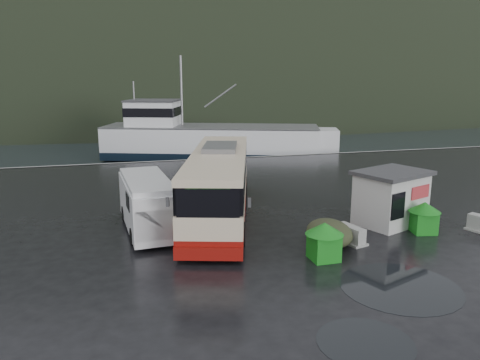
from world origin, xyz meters
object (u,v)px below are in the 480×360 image
object	(u,v)px
waste_bin_left	(323,259)
ticket_kiosk	(389,224)
coach_bus	(219,216)
jersey_barrier_a	(350,242)
dome_tent	(329,244)
white_van	(149,230)
fishing_trawler	(211,144)
waste_bin_right	(422,232)

from	to	relation	value
waste_bin_left	ticket_kiosk	world-z (taller)	ticket_kiosk
coach_bus	jersey_barrier_a	size ratio (longest dim) A/B	8.53
dome_tent	jersey_barrier_a	distance (m)	0.99
white_van	jersey_barrier_a	distance (m)	8.93
waste_bin_left	fishing_trawler	xyz separation A→B (m)	(1.71, 30.64, 0.00)
coach_bus	ticket_kiosk	size ratio (longest dim) A/B	3.77
waste_bin_left	fishing_trawler	world-z (taller)	fishing_trawler
waste_bin_right	fishing_trawler	xyz separation A→B (m)	(-3.88, 28.89, 0.00)
waste_bin_left	waste_bin_right	size ratio (longest dim) A/B	1.04
coach_bus	waste_bin_right	bearing A→B (deg)	-13.33
ticket_kiosk	fishing_trawler	xyz separation A→B (m)	(-3.13, 27.39, 0.00)
waste_bin_left	dome_tent	size ratio (longest dim) A/B	0.57
dome_tent	ticket_kiosk	size ratio (longest dim) A/B	0.79
coach_bus	jersey_barrier_a	bearing A→B (deg)	-31.53
ticket_kiosk	waste_bin_right	bearing A→B (deg)	-84.61
white_van	jersey_barrier_a	bearing A→B (deg)	-29.73
white_van	waste_bin_right	xyz separation A→B (m)	(11.81, -3.47, 0.00)
white_van	waste_bin_left	world-z (taller)	white_van
white_van	dome_tent	world-z (taller)	white_van
dome_tent	jersey_barrier_a	xyz separation A→B (m)	(0.99, 0.01, 0.00)
coach_bus	fishing_trawler	xyz separation A→B (m)	(4.38, 24.24, 0.00)
ticket_kiosk	fishing_trawler	bearing A→B (deg)	75.37
waste_bin_left	ticket_kiosk	bearing A→B (deg)	33.88
dome_tent	ticket_kiosk	xyz separation A→B (m)	(3.96, 1.83, 0.00)
coach_bus	fishing_trawler	bearing A→B (deg)	95.80
coach_bus	waste_bin_right	distance (m)	9.48
coach_bus	dome_tent	bearing A→B (deg)	-38.47
ticket_kiosk	jersey_barrier_a	bearing A→B (deg)	-169.56
white_van	jersey_barrier_a	size ratio (longest dim) A/B	4.06
coach_bus	ticket_kiosk	distance (m)	8.14
jersey_barrier_a	fishing_trawler	world-z (taller)	fishing_trawler
waste_bin_right	jersey_barrier_a	xyz separation A→B (m)	(-3.72, -0.32, 0.00)
white_van	coach_bus	bearing A→B (deg)	13.80
coach_bus	ticket_kiosk	xyz separation A→B (m)	(7.51, -3.15, 0.00)
waste_bin_left	fishing_trawler	size ratio (longest dim) A/B	0.06
jersey_barrier_a	white_van	bearing A→B (deg)	154.91
fishing_trawler	white_van	bearing A→B (deg)	-87.88
waste_bin_left	waste_bin_right	world-z (taller)	waste_bin_left
white_van	waste_bin_left	bearing A→B (deg)	-44.62
coach_bus	waste_bin_left	xyz separation A→B (m)	(2.67, -6.40, 0.00)
waste_bin_left	white_van	bearing A→B (deg)	140.02
waste_bin_right	ticket_kiosk	size ratio (longest dim) A/B	0.43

